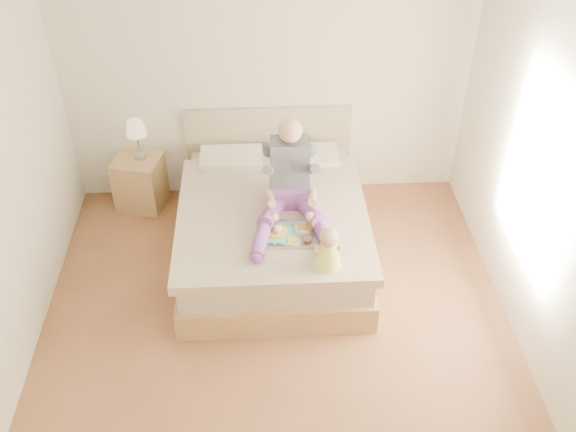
{
  "coord_description": "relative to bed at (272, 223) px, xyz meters",
  "views": [
    {
      "loc": [
        -0.1,
        -3.62,
        4.15
      ],
      "look_at": [
        0.13,
        0.67,
        0.73
      ],
      "focal_mm": 40.0,
      "sensor_mm": 36.0,
      "label": 1
    }
  ],
  "objects": [
    {
      "name": "room",
      "position": [
        0.08,
        -1.08,
        1.19
      ],
      "size": [
        4.02,
        4.22,
        2.71
      ],
      "color": "brown",
      "rests_on": "ground"
    },
    {
      "name": "lamp",
      "position": [
        -1.3,
        0.82,
        0.57
      ],
      "size": [
        0.21,
        0.21,
        0.43
      ],
      "color": "#A9ACB0",
      "rests_on": "nightstand"
    },
    {
      "name": "baby",
      "position": [
        0.42,
        -0.91,
        0.45
      ],
      "size": [
        0.25,
        0.34,
        0.38
      ],
      "rotation": [
        0.0,
        0.0,
        0.11
      ],
      "color": "#FFFB50",
      "rests_on": "bed"
    },
    {
      "name": "adult",
      "position": [
        0.16,
        -0.18,
        0.54
      ],
      "size": [
        0.73,
        1.03,
        0.86
      ],
      "rotation": [
        0.0,
        0.0,
        -0.01
      ],
      "color": "#783A92",
      "rests_on": "bed"
    },
    {
      "name": "tray",
      "position": [
        0.13,
        -0.52,
        0.32
      ],
      "size": [
        0.48,
        0.38,
        0.13
      ],
      "rotation": [
        0.0,
        0.0,
        -0.04
      ],
      "color": "#A9ACB0",
      "rests_on": "bed"
    },
    {
      "name": "nightstand",
      "position": [
        -1.35,
        0.79,
        -0.04
      ],
      "size": [
        0.54,
        0.51,
        0.56
      ],
      "rotation": [
        0.0,
        0.0,
        -0.24
      ],
      "color": "#A0784A",
      "rests_on": "ground"
    },
    {
      "name": "bed",
      "position": [
        0.0,
        0.0,
        0.0
      ],
      "size": [
        1.7,
        2.18,
        1.0
      ],
      "color": "#A0784A",
      "rests_on": "ground"
    }
  ]
}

